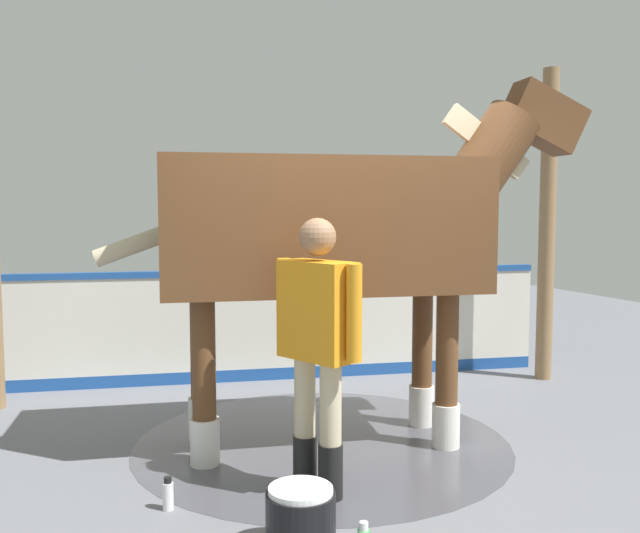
% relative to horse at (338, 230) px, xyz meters
% --- Properties ---
extents(ground_plane, '(16.00, 16.00, 0.02)m').
position_rel_horse_xyz_m(ground_plane, '(0.04, 0.25, -1.58)').
color(ground_plane, slate).
extents(wet_patch, '(2.75, 2.75, 0.00)m').
position_rel_horse_xyz_m(wet_patch, '(0.11, -0.02, -1.57)').
color(wet_patch, '#4C4C54').
rests_on(wet_patch, ground).
extents(barrier_wall, '(5.29, 1.00, 1.11)m').
position_rel_horse_xyz_m(barrier_wall, '(-0.22, -1.94, -1.06)').
color(barrier_wall, silver).
rests_on(barrier_wall, ground).
extents(roof_post_near, '(0.16, 0.16, 3.08)m').
position_rel_horse_xyz_m(roof_post_near, '(-2.68, -1.00, -0.03)').
color(roof_post_near, olive).
rests_on(roof_post_near, ground).
extents(horse, '(3.59, 1.31, 2.68)m').
position_rel_horse_xyz_m(horse, '(0.00, 0.00, 0.00)').
color(horse, brown).
rests_on(horse, ground).
extents(handler, '(0.40, 0.62, 1.67)m').
position_rel_horse_xyz_m(handler, '(0.47, 0.80, -0.61)').
color(handler, black).
rests_on(handler, ground).
extents(wash_bucket, '(0.36, 0.36, 0.33)m').
position_rel_horse_xyz_m(wash_bucket, '(0.80, 1.44, -1.41)').
color(wash_bucket, black).
rests_on(wash_bucket, ground).
extents(bottle_shampoo, '(0.06, 0.06, 0.19)m').
position_rel_horse_xyz_m(bottle_shampoo, '(1.35, 0.70, -1.48)').
color(bottle_shampoo, white).
rests_on(bottle_shampoo, ground).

